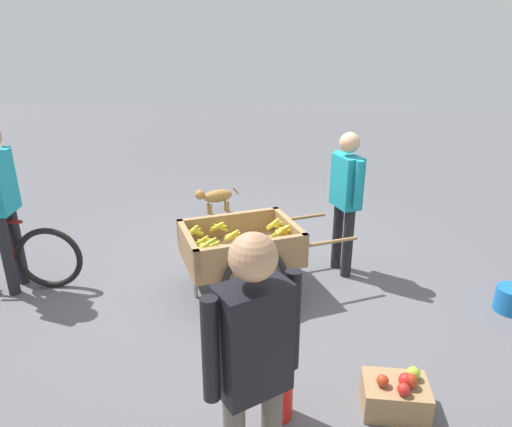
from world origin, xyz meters
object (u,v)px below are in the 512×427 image
plastic_bucket (511,299)px  mixed_fruit_crate (396,395)px  dog (215,196)px  vendor_person (346,192)px  fire_hydrant (280,376)px  bystander_person (253,360)px  fruit_cart (240,250)px  cyclist_person (1,194)px

plastic_bucket → mixed_fruit_crate: (1.29, 1.38, 0.01)m
dog → plastic_bucket: dog is taller
vendor_person → fire_hydrant: (0.54, 2.14, -0.58)m
fire_hydrant → bystander_person: 0.94m
fruit_cart → bystander_person: 2.39m
fire_hydrant → vendor_person: bearing=-104.3°
dog → plastic_bucket: size_ratio=2.07×
vendor_person → cyclist_person: cyclist_person is taller
dog → fire_hydrant: size_ratio=0.88×
dog → bystander_person: 4.54m
mixed_fruit_crate → vendor_person: bearing=-82.8°
cyclist_person → bystander_person: 3.38m
cyclist_person → dog: size_ratio=2.86×
fruit_cart → vendor_person: size_ratio=1.18×
vendor_person → fire_hydrant: vendor_person is taller
dog → fire_hydrant: 3.87m
fruit_cart → mixed_fruit_crate: (-1.29, 1.49, -0.31)m
fruit_cart → plastic_bucket: 2.60m
dog → bystander_person: bearing=103.7°
mixed_fruit_crate → bystander_person: bystander_person is taller
mixed_fruit_crate → bystander_person: 1.48m
vendor_person → mixed_fruit_crate: bearing=97.2°
vendor_person → mixed_fruit_crate: 2.16m
fruit_cart → mixed_fruit_crate: 2.00m
dog → mixed_fruit_crate: bearing=118.8°
mixed_fruit_crate → fire_hydrant: bearing=9.9°
vendor_person → plastic_bucket: vendor_person is taller
vendor_person → fire_hydrant: size_ratio=2.29×
cyclist_person → bystander_person: (-2.67, 2.08, -0.03)m
vendor_person → fire_hydrant: 2.28m
dog → mixed_fruit_crate: (-1.95, 3.55, -0.14)m
dog → mixed_fruit_crate: size_ratio=1.34×
bystander_person → plastic_bucket: bearing=-134.8°
fire_hydrant → bystander_person: bystander_person is taller
fruit_cart → mixed_fruit_crate: size_ratio=4.13×
cyclist_person → fire_hydrant: bearing=153.0°
vendor_person → cyclist_person: (3.30, 0.73, 0.10)m
fire_hydrant → bystander_person: size_ratio=0.41×
mixed_fruit_crate → bystander_person: (0.89, 0.81, 0.86)m
fire_hydrant → mixed_fruit_crate: (-0.79, -0.14, -0.21)m
dog → bystander_person: (-1.06, 4.36, 0.72)m
fruit_cart → dog: 2.17m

